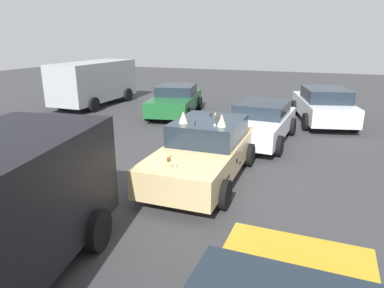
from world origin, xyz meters
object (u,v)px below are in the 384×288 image
parked_sedan_behind_left (260,122)px  parked_sedan_row_back_center (323,105)px  art_car_decorated (205,151)px  parked_van_near_left (95,81)px  parked_sedan_far_right (176,100)px

parked_sedan_behind_left → parked_sedan_row_back_center: size_ratio=0.89×
parked_sedan_row_back_center → art_car_decorated: bearing=146.0°
parked_sedan_row_back_center → parked_van_near_left: bearing=76.3°
parked_van_near_left → parked_sedan_far_right: parked_van_near_left is taller
parked_sedan_far_right → parked_sedan_behind_left: size_ratio=1.10×
parked_sedan_far_right → parked_sedan_row_back_center: bearing=85.0°
parked_van_near_left → parked_sedan_far_right: size_ratio=1.14×
parked_sedan_far_right → parked_sedan_row_back_center: parked_sedan_row_back_center is taller
art_car_decorated → parked_sedan_far_right: art_car_decorated is taller
art_car_decorated → parked_sedan_behind_left: (3.77, -0.72, -0.04)m
art_car_decorated → parked_sedan_behind_left: 3.84m
parked_van_near_left → art_car_decorated: bearing=48.8°
parked_van_near_left → parked_sedan_row_back_center: bearing=89.5°
parked_sedan_behind_left → parked_sedan_row_back_center: 4.11m
art_car_decorated → parked_sedan_behind_left: art_car_decorated is taller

